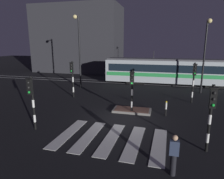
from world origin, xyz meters
name	(u,v)px	position (x,y,z in m)	size (l,w,h in m)	color
ground_plane	(122,119)	(0.00, 0.00, 0.00)	(120.00, 120.00, 0.00)	black
rail_near	(141,84)	(0.00, 12.39, 0.01)	(80.00, 0.12, 0.03)	#59595E
rail_far	(143,82)	(0.00, 13.82, 0.01)	(80.00, 0.12, 0.03)	#59595E
crosswalk_zebra	(111,139)	(0.00, -2.97, 0.01)	(5.99, 4.15, 0.02)	silver
traffic_island	(132,110)	(0.42, 1.83, 0.09)	(2.86, 1.45, 0.18)	slate
traffic_light_median_centre	(132,86)	(0.45, 1.35, 2.12)	(0.36, 0.42, 3.21)	black
traffic_light_corner_far_left	(72,74)	(-5.74, 4.54, 2.28)	(0.36, 0.42, 3.46)	black
traffic_light_corner_far_right	(194,77)	(5.14, 5.27, 2.32)	(0.36, 0.42, 3.52)	black
traffic_light_corner_near_left	(32,95)	(-4.77, -2.97, 2.16)	(0.36, 0.42, 3.27)	black
traffic_light_corner_near_right	(211,109)	(4.81, -3.17, 2.18)	(0.36, 0.42, 3.30)	black
street_lamp_trackside_right	(206,48)	(6.51, 9.14, 4.65)	(0.44, 1.21, 7.35)	black
street_lamp_trackside_left	(79,44)	(-6.73, 8.55, 5.02)	(0.44, 1.21, 8.04)	black
tram	(174,71)	(3.87, 13.10, 1.75)	(17.08, 2.58, 4.15)	#B2BCC1
pedestrian_waiting_at_kerb	(174,155)	(3.15, -5.33, 0.88)	(0.36, 0.24, 1.71)	black
bollard_island_edge	(166,108)	(2.92, 1.48, 0.56)	(0.12, 0.12, 1.11)	black
building_backdrop	(79,39)	(-12.72, 22.52, 5.78)	(15.15, 8.00, 11.56)	#2D2D33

